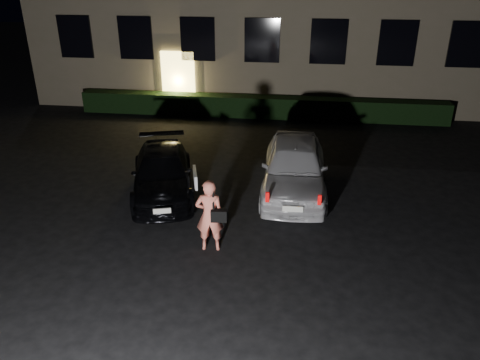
# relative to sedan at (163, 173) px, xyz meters

# --- Properties ---
(ground) EXTENTS (80.00, 80.00, 0.00)m
(ground) POSITION_rel_sedan_xyz_m (2.03, -3.22, -0.57)
(ground) COLOR black
(ground) RESTS_ON ground
(hedge) EXTENTS (15.00, 0.70, 0.85)m
(hedge) POSITION_rel_sedan_xyz_m (2.03, 7.28, -0.15)
(hedge) COLOR black
(hedge) RESTS_ON ground
(sedan) EXTENTS (2.61, 4.25, 1.15)m
(sedan) POSITION_rel_sedan_xyz_m (0.00, 0.00, 0.00)
(sedan) COLOR black
(sedan) RESTS_ON ground
(hatch) EXTENTS (1.78, 4.32, 1.47)m
(hatch) POSITION_rel_sedan_xyz_m (3.59, 0.54, 0.16)
(hatch) COLOR silver
(hatch) RESTS_ON ground
(man) EXTENTS (0.73, 0.47, 1.69)m
(man) POSITION_rel_sedan_xyz_m (1.84, -2.64, 0.27)
(man) COLOR #DC6F5B
(man) RESTS_ON ground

